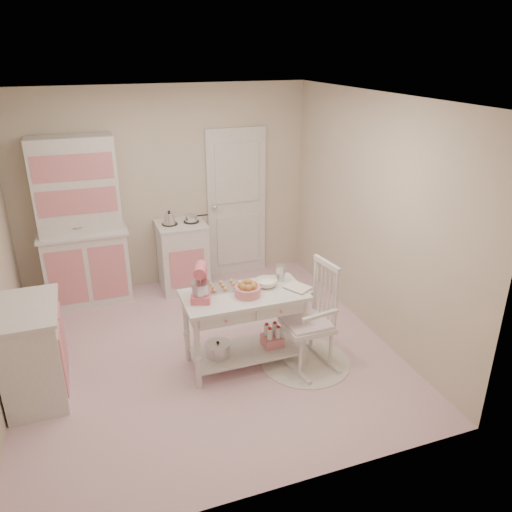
{
  "coord_description": "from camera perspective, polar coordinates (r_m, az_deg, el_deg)",
  "views": [
    {
      "loc": [
        -1.02,
        -4.41,
        3.02
      ],
      "look_at": [
        0.63,
        0.18,
        0.95
      ],
      "focal_mm": 35.0,
      "sensor_mm": 36.0,
      "label": 1
    }
  ],
  "objects": [
    {
      "name": "room_shell",
      "position": [
        4.73,
        -6.47,
        5.94
      ],
      "size": [
        3.84,
        3.84,
        2.62
      ],
      "color": "pink",
      "rests_on": "ground"
    },
    {
      "name": "hutch",
      "position": [
        6.38,
        -19.37,
        3.56
      ],
      "size": [
        1.06,
        0.5,
        2.08
      ],
      "primitive_type": "cube",
      "color": "silver",
      "rests_on": "ground"
    },
    {
      "name": "mixing_bowl",
      "position": [
        4.98,
        1.19,
        -3.09
      ],
      "size": [
        0.22,
        0.22,
        0.07
      ],
      "primitive_type": "imported",
      "color": "white",
      "rests_on": "work_table"
    },
    {
      "name": "work_table",
      "position": [
        5.04,
        -1.32,
        -8.35
      ],
      "size": [
        1.2,
        0.6,
        0.8
      ],
      "primitive_type": "cube",
      "color": "silver",
      "rests_on": "ground"
    },
    {
      "name": "base_cabinet",
      "position": [
        5.01,
        -24.1,
        -10.01
      ],
      "size": [
        0.54,
        0.84,
        0.92
      ],
      "primitive_type": "cube",
      "color": "silver",
      "rests_on": "ground"
    },
    {
      "name": "cookie_tray",
      "position": [
        4.96,
        -3.67,
        -3.59
      ],
      "size": [
        0.34,
        0.24,
        0.02
      ],
      "primitive_type": "cube",
      "color": "silver",
      "rests_on": "work_table"
    },
    {
      "name": "stand_mixer",
      "position": [
        4.69,
        -6.34,
        -3.12
      ],
      "size": [
        0.28,
        0.33,
        0.34
      ],
      "primitive_type": "cube",
      "rotation": [
        0.0,
        0.0,
        -0.33
      ],
      "color": "#EC637A",
      "rests_on": "work_table"
    },
    {
      "name": "door",
      "position": [
        6.88,
        -2.23,
        6.03
      ],
      "size": [
        0.82,
        0.05,
        2.04
      ],
      "primitive_type": "cube",
      "color": "silver",
      "rests_on": "ground"
    },
    {
      "name": "rocking_chair",
      "position": [
        5.0,
        5.91,
        -6.79
      ],
      "size": [
        0.58,
        0.78,
        1.1
      ],
      "primitive_type": "cube",
      "rotation": [
        0.0,
        0.0,
        0.15
      ],
      "color": "silver",
      "rests_on": "ground"
    },
    {
      "name": "lace_rug",
      "position": [
        5.29,
        5.67,
        -11.92
      ],
      "size": [
        0.92,
        0.92,
        0.01
      ],
      "primitive_type": "cylinder",
      "color": "white",
      "rests_on": "ground"
    },
    {
      "name": "bread_basket",
      "position": [
        4.79,
        -0.95,
        -4.05
      ],
      "size": [
        0.25,
        0.25,
        0.09
      ],
      "primitive_type": "cylinder",
      "color": "pink",
      "rests_on": "work_table"
    },
    {
      "name": "metal_pitcher",
      "position": [
        5.08,
        2.77,
        -1.91
      ],
      "size": [
        0.1,
        0.1,
        0.17
      ],
      "primitive_type": "cylinder",
      "color": "silver",
      "rests_on": "work_table"
    },
    {
      "name": "recipe_book",
      "position": [
        4.89,
        4.11,
        -3.97
      ],
      "size": [
        0.28,
        0.3,
        0.02
      ],
      "primitive_type": "imported",
      "rotation": [
        0.0,
        0.0,
        0.51
      ],
      "color": "white",
      "rests_on": "work_table"
    },
    {
      "name": "stove",
      "position": [
        6.64,
        -8.37,
        0.01
      ],
      "size": [
        0.62,
        0.57,
        0.92
      ],
      "primitive_type": "cube",
      "color": "silver",
      "rests_on": "ground"
    }
  ]
}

